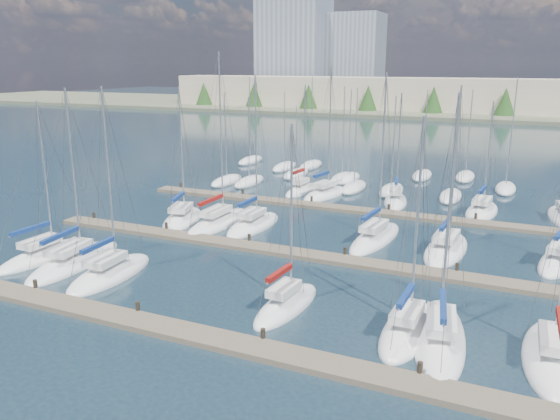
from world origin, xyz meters
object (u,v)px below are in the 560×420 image
at_px(sailboat_a, 46,255).
at_px(sailboat_c, 110,273).
at_px(sailboat_f, 440,337).
at_px(sailboat_p, 396,201).
at_px(sailboat_k, 375,238).
at_px(sailboat_h, 183,219).
at_px(sailboat_g, 554,357).
at_px(sailboat_j, 253,225).
at_px(sailboat_n, 302,190).
at_px(sailboat_i, 219,222).
at_px(sailboat_d, 286,305).
at_px(sailboat_o, 325,194).
at_px(sailboat_m, 558,261).
at_px(sailboat_b, 75,261).
at_px(sailboat_l, 446,249).
at_px(sailboat_q, 482,211).
at_px(sailboat_e, 407,329).

bearing_deg(sailboat_a, sailboat_c, -5.61).
relative_size(sailboat_f, sailboat_p, 1.13).
relative_size(sailboat_k, sailboat_h, 1.10).
relative_size(sailboat_p, sailboat_g, 0.86).
bearing_deg(sailboat_f, sailboat_p, 98.58).
bearing_deg(sailboat_p, sailboat_j, -135.73).
xyz_separation_m(sailboat_j, sailboat_n, (-1.10, 14.23, 0.02)).
bearing_deg(sailboat_i, sailboat_d, -46.61).
height_order(sailboat_n, sailboat_o, sailboat_o).
height_order(sailboat_m, sailboat_i, sailboat_i).
relative_size(sailboat_j, sailboat_b, 1.05).
xyz_separation_m(sailboat_l, sailboat_q, (1.61, 12.91, -0.00)).
xyz_separation_m(sailboat_l, sailboat_k, (-5.69, 0.46, 0.01)).
bearing_deg(sailboat_f, sailboat_n, 115.60).
bearing_deg(sailboat_b, sailboat_o, 63.89).
bearing_deg(sailboat_m, sailboat_h, -163.83).
bearing_deg(sailboat_b, sailboat_e, -8.25).
bearing_deg(sailboat_p, sailboat_o, 169.22).
bearing_deg(sailboat_b, sailboat_f, -8.60).
bearing_deg(sailboat_h, sailboat_j, -7.79).
bearing_deg(sailboat_m, sailboat_a, -145.06).
bearing_deg(sailboat_f, sailboat_e, 164.86).
bearing_deg(sailboat_c, sailboat_n, 81.84).
bearing_deg(sailboat_d, sailboat_p, 93.94).
distance_m(sailboat_d, sailboat_c, 13.00).
relative_size(sailboat_q, sailboat_c, 0.85).
height_order(sailboat_d, sailboat_e, sailboat_e).
bearing_deg(sailboat_b, sailboat_c, -18.37).
xyz_separation_m(sailboat_b, sailboat_f, (25.86, -0.86, 0.01)).
bearing_deg(sailboat_c, sailboat_l, 32.78).
xyz_separation_m(sailboat_p, sailboat_g, (13.92, -27.82, -0.01)).
relative_size(sailboat_f, sailboat_h, 1.05).
xyz_separation_m(sailboat_k, sailboat_p, (-1.20, 12.95, 0.00)).
xyz_separation_m(sailboat_q, sailboat_c, (-21.86, -27.49, 0.01)).
bearing_deg(sailboat_p, sailboat_a, -137.32).
height_order(sailboat_i, sailboat_e, sailboat_i).
xyz_separation_m(sailboat_q, sailboat_e, (-1.69, -27.32, 0.01)).
xyz_separation_m(sailboat_d, sailboat_b, (-16.97, 0.54, -0.02)).
distance_m(sailboat_f, sailboat_o, 32.45).
height_order(sailboat_l, sailboat_b, sailboat_l).
xyz_separation_m(sailboat_q, sailboat_j, (-18.16, -13.13, 0.01)).
xyz_separation_m(sailboat_n, sailboat_k, (11.95, -13.56, -0.02)).
bearing_deg(sailboat_k, sailboat_c, -128.27).
xyz_separation_m(sailboat_m, sailboat_e, (-7.89, -14.95, 0.01)).
xyz_separation_m(sailboat_n, sailboat_e, (17.57, -28.43, -0.02)).
distance_m(sailboat_i, sailboat_o, 15.15).
distance_m(sailboat_e, sailboat_a, 27.12).
distance_m(sailboat_d, sailboat_a, 19.94).
bearing_deg(sailboat_i, sailboat_o, 70.81).
xyz_separation_m(sailboat_i, sailboat_d, (12.50, -13.49, 0.00)).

